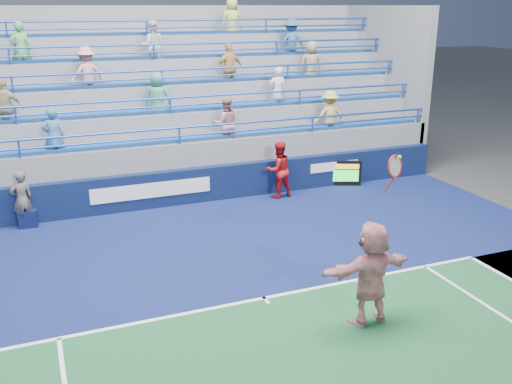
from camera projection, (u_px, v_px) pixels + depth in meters
name	position (u px, v px, depth m)	size (l,w,h in m)	color
ground	(264.00, 299.00, 11.94)	(120.00, 120.00, 0.00)	#333538
sponsor_wall	(183.00, 187.00, 17.50)	(18.00, 0.32, 1.10)	#0A153A
bleacher_stand	(155.00, 131.00, 20.51)	(18.00, 5.60, 6.13)	slate
serve_speed_board	(343.00, 173.00, 19.30)	(1.21, 0.60, 0.86)	black
judge_chair	(28.00, 216.00, 15.80)	(0.52, 0.52, 0.88)	#0B1237
tennis_player	(371.00, 273.00, 10.76)	(1.94, 0.69, 3.32)	white
line_judge	(22.00, 200.00, 15.52)	(0.60, 0.39, 1.63)	#15183B
ball_girl	(278.00, 170.00, 17.99)	(0.88, 0.69, 1.82)	#AA1318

